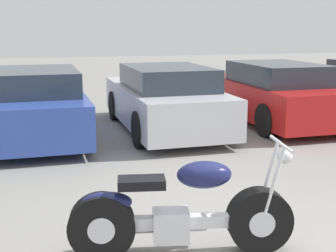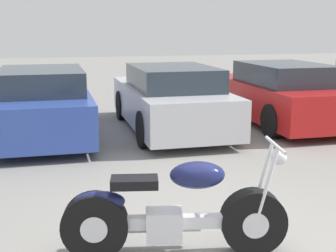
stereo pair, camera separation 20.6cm
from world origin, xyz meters
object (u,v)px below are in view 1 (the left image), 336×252
object	(u,v)px
motorcycle	(179,214)
parked_car_red	(273,94)
parked_car_silver	(165,99)
parked_car_blue	(37,104)

from	to	relation	value
motorcycle	parked_car_red	distance (m)	6.76
motorcycle	parked_car_silver	distance (m)	5.53
parked_car_blue	parked_car_silver	size ratio (longest dim) A/B	1.00
motorcycle	parked_car_blue	world-z (taller)	parked_car_blue
motorcycle	parked_car_blue	xyz separation A→B (m)	(-1.23, 5.43, 0.24)
parked_car_blue	parked_car_silver	bearing A→B (deg)	-1.66
parked_car_blue	parked_car_silver	distance (m)	2.59
parked_car_silver	parked_car_red	bearing A→B (deg)	2.85
motorcycle	parked_car_red	world-z (taller)	parked_car_red
motorcycle	parked_car_red	xyz separation A→B (m)	(3.94, 5.48, 0.24)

